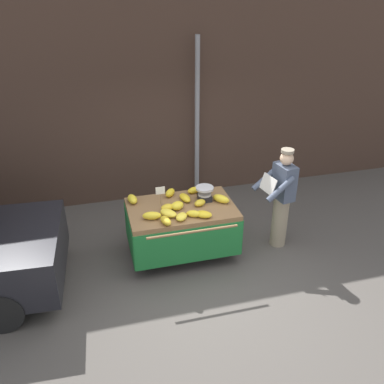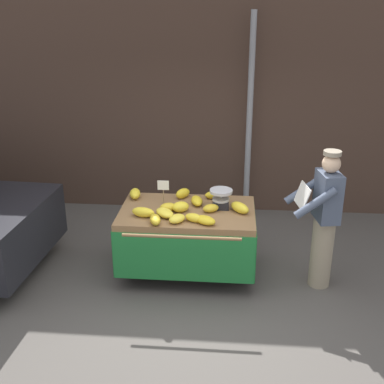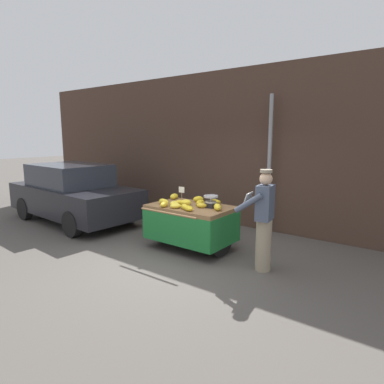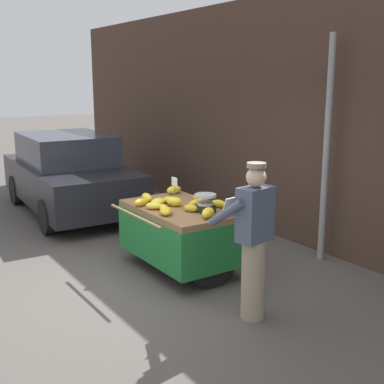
# 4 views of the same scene
# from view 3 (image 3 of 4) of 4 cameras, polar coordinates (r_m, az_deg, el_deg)

# --- Properties ---
(ground_plane) EXTENTS (60.00, 60.00, 0.00)m
(ground_plane) POSITION_cam_3_polar(r_m,az_deg,el_deg) (6.21, -2.97, -11.68)
(ground_plane) COLOR #514C47
(back_wall) EXTENTS (16.00, 0.24, 3.85)m
(back_wall) POSITION_cam_3_polar(r_m,az_deg,el_deg) (8.26, 10.35, 7.22)
(back_wall) COLOR #473328
(back_wall) RESTS_ON ground
(street_pole) EXTENTS (0.09, 0.09, 3.15)m
(street_pole) POSITION_cam_3_polar(r_m,az_deg,el_deg) (7.72, 13.08, 4.37)
(street_pole) COLOR gray
(street_pole) RESTS_ON ground
(banana_cart) EXTENTS (1.67, 1.25, 0.88)m
(banana_cart) POSITION_cam_3_polar(r_m,az_deg,el_deg) (6.64, -0.21, -4.36)
(banana_cart) COLOR olive
(banana_cart) RESTS_ON ground
(weighing_scale) EXTENTS (0.28, 0.28, 0.24)m
(weighing_scale) POSITION_cam_3_polar(r_m,az_deg,el_deg) (6.42, 3.26, -1.62)
(weighing_scale) COLOR black
(weighing_scale) RESTS_ON banana_cart
(price_sign) EXTENTS (0.14, 0.01, 0.34)m
(price_sign) POSITION_cam_3_polar(r_m,az_deg,el_deg) (6.79, -1.80, 0.13)
(price_sign) COLOR #997A51
(price_sign) RESTS_ON banana_cart
(banana_bunch_0) EXTENTS (0.27, 0.25, 0.13)m
(banana_bunch_0) POSITION_cam_3_polar(r_m,az_deg,el_deg) (6.58, -1.05, -1.82)
(banana_bunch_0) COLOR yellow
(banana_bunch_0) RESTS_ON banana_cart
(banana_bunch_1) EXTENTS (0.25, 0.19, 0.10)m
(banana_bunch_1) POSITION_cam_3_polar(r_m,az_deg,el_deg) (6.25, -1.27, -2.55)
(banana_bunch_1) COLOR yellow
(banana_bunch_1) RESTS_ON banana_cart
(banana_bunch_2) EXTENTS (0.24, 0.21, 0.10)m
(banana_bunch_2) POSITION_cam_3_polar(r_m,az_deg,el_deg) (6.38, 1.66, -2.32)
(banana_bunch_2) COLOR gold
(banana_bunch_2) RESTS_ON banana_cart
(banana_bunch_3) EXTENTS (0.30, 0.18, 0.12)m
(banana_bunch_3) POSITION_cam_3_polar(r_m,az_deg,el_deg) (6.70, -4.89, -1.66)
(banana_bunch_3) COLOR yellow
(banana_bunch_3) RESTS_ON banana_cart
(banana_bunch_4) EXTENTS (0.18, 0.27, 0.12)m
(banana_bunch_4) POSITION_cam_3_polar(r_m,az_deg,el_deg) (7.26, -3.08, -0.75)
(banana_bunch_4) COLOR yellow
(banana_bunch_4) RESTS_ON banana_cart
(banana_bunch_5) EXTENTS (0.29, 0.31, 0.12)m
(banana_bunch_5) POSITION_cam_3_polar(r_m,az_deg,el_deg) (6.20, 4.38, -2.57)
(banana_bunch_5) COLOR yellow
(banana_bunch_5) RESTS_ON banana_cart
(banana_bunch_6) EXTENTS (0.30, 0.26, 0.10)m
(banana_bunch_6) POSITION_cam_3_polar(r_m,az_deg,el_deg) (6.14, -0.59, -2.80)
(banana_bunch_6) COLOR gold
(banana_bunch_6) RESTS_ON banana_cart
(banana_bunch_7) EXTENTS (0.19, 0.30, 0.10)m
(banana_bunch_7) POSITION_cam_3_polar(r_m,az_deg,el_deg) (6.66, 1.44, -1.80)
(banana_bunch_7) COLOR gold
(banana_bunch_7) RESTS_ON banana_cart
(banana_bunch_8) EXTENTS (0.23, 0.18, 0.10)m
(banana_bunch_8) POSITION_cam_3_polar(r_m,az_deg,el_deg) (6.68, -2.02, -1.76)
(banana_bunch_8) COLOR gold
(banana_bunch_8) RESTS_ON banana_cart
(banana_bunch_9) EXTENTS (0.26, 0.19, 0.10)m
(banana_bunch_9) POSITION_cam_3_polar(r_m,az_deg,el_deg) (6.72, 3.96, -1.70)
(banana_bunch_9) COLOR gold
(banana_bunch_9) RESTS_ON banana_cart
(banana_bunch_10) EXTENTS (0.18, 0.26, 0.11)m
(banana_bunch_10) POSITION_cam_3_polar(r_m,az_deg,el_deg) (6.47, -4.82, -2.15)
(banana_bunch_10) COLOR gold
(banana_bunch_10) RESTS_ON banana_cart
(banana_bunch_11) EXTENTS (0.31, 0.32, 0.09)m
(banana_bunch_11) POSITION_cam_3_polar(r_m,az_deg,el_deg) (6.57, -3.07, -2.00)
(banana_bunch_11) COLOR yellow
(banana_bunch_11) RESTS_ON banana_cart
(banana_bunch_12) EXTENTS (0.23, 0.24, 0.13)m
(banana_bunch_12) POSITION_cam_3_polar(r_m,az_deg,el_deg) (6.93, 1.09, -1.23)
(banana_bunch_12) COLOR gold
(banana_bunch_12) RESTS_ON banana_cart
(banana_bunch_13) EXTENTS (0.25, 0.26, 0.10)m
(banana_bunch_13) POSITION_cam_3_polar(r_m,az_deg,el_deg) (6.35, -2.84, -2.39)
(banana_bunch_13) COLOR yellow
(banana_bunch_13) RESTS_ON banana_cart
(vendor_person) EXTENTS (0.63, 0.58, 1.71)m
(vendor_person) POSITION_cam_3_polar(r_m,az_deg,el_deg) (5.66, 12.14, -4.70)
(vendor_person) COLOR gray
(vendor_person) RESTS_ON ground
(parked_car) EXTENTS (3.99, 1.92, 1.51)m
(parked_car) POSITION_cam_3_polar(r_m,az_deg,el_deg) (9.29, -19.68, -0.21)
(parked_car) COLOR black
(parked_car) RESTS_ON ground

